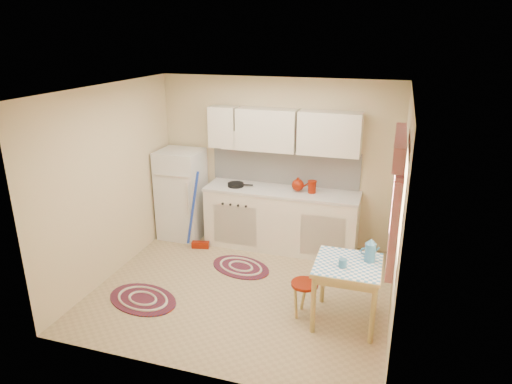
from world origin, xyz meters
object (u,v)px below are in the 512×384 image
stool (304,299)px  table (346,293)px  base_cabinets (281,220)px  fridge (182,194)px

stool → table: bearing=2.9°
table → stool: (-0.46, -0.02, -0.15)m
base_cabinets → fridge: bearing=-178.2°
fridge → stool: size_ratio=3.33×
fridge → base_cabinets: 1.62m
base_cabinets → stool: base_cabinets is taller
base_cabinets → table: (1.16, -1.61, -0.08)m
base_cabinets → stool: size_ratio=5.36×
fridge → table: bearing=-29.6°
table → base_cabinets: bearing=125.7°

